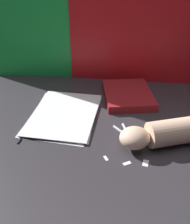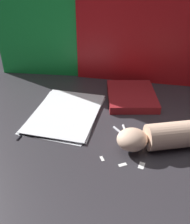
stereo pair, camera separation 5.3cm
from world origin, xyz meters
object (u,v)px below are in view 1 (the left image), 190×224
at_px(paper_stack, 64,114).
at_px(hand_forearm, 166,133).
at_px(scissors, 133,139).
at_px(book_closed, 128,95).

relative_size(paper_stack, hand_forearm, 1.12).
bearing_deg(paper_stack, scissors, -23.34).
relative_size(paper_stack, book_closed, 1.23).
bearing_deg(scissors, paper_stack, 156.66).
bearing_deg(paper_stack, hand_forearm, -17.62).
height_order(book_closed, scissors, book_closed).
bearing_deg(hand_forearm, scissors, 178.42).
distance_m(paper_stack, scissors, 0.28).
distance_m(book_closed, scissors, 0.28).
xyz_separation_m(book_closed, scissors, (0.03, -0.28, -0.01)).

